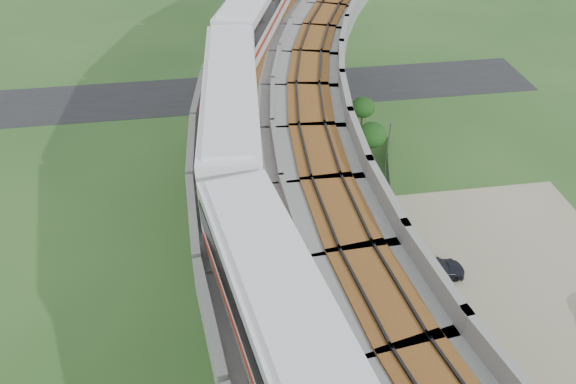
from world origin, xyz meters
The scene contains 11 objects.
ground centered at (0.00, 0.00, 0.00)m, with size 160.00×160.00×0.00m, color #274A1D.
dirt_lot centered at (14.00, -2.00, 0.02)m, with size 18.00×26.00×0.04m, color gray.
asphalt_road centered at (0.00, 30.00, 0.01)m, with size 60.00×8.00×0.03m, color #232326.
viaduct centered at (3.84, 0.00, 9.05)m, with size 19.58×73.98×11.40m.
metro_train centered at (1.31, 10.67, 12.31)m, with size 16.71×60.30×3.64m.
fence centered at (9.75, 0.00, 0.75)m, with size 3.87×38.73×1.50m.
tree_0 centered at (10.22, 21.41, 2.07)m, with size 2.16×2.16×2.99m.
tree_1 centered at (9.61, 16.25, 2.38)m, with size 2.43×2.43×3.41m.
tree_2 centered at (6.12, 5.72, 1.67)m, with size 2.06×2.06×2.55m.
tree_3 centered at (6.61, -0.45, 2.05)m, with size 3.15×3.15×3.39m.
car_dark centered at (10.15, 2.51, 0.62)m, with size 1.62×3.98×1.15m, color black.
Camera 1 is at (-2.92, -21.57, 26.33)m, focal length 35.00 mm.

